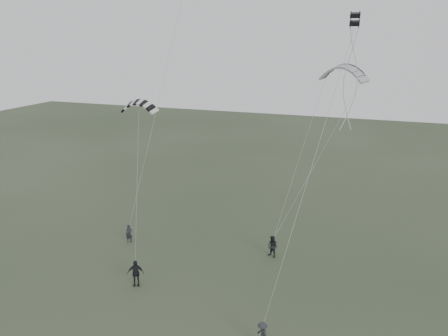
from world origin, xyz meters
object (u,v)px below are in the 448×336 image
(flyer_left, at_px, (129,234))
(flyer_right, at_px, (273,247))
(kite_striped, at_px, (139,102))
(kite_box, at_px, (355,19))
(kite_pale_large, at_px, (344,66))
(flyer_center, at_px, (136,273))
(flyer_far, at_px, (262,335))

(flyer_left, bearing_deg, flyer_right, -11.29)
(kite_striped, height_order, kite_box, kite_box)
(flyer_right, relative_size, kite_pale_large, 0.40)
(flyer_center, relative_size, flyer_far, 1.24)
(flyer_right, bearing_deg, flyer_left, -149.52)
(flyer_left, relative_size, flyer_center, 0.82)
(flyer_left, bearing_deg, flyer_center, -73.41)
(flyer_far, bearing_deg, flyer_center, -147.86)
(flyer_right, distance_m, kite_striped, 14.50)
(kite_pale_large, bearing_deg, kite_striped, -110.77)
(flyer_left, relative_size, kite_pale_large, 0.36)
(flyer_center, distance_m, kite_box, 21.03)
(flyer_far, xyz_separation_m, kite_box, (2.96, 8.21, 16.29))
(flyer_right, distance_m, flyer_far, 10.17)
(flyer_left, distance_m, flyer_center, 6.71)
(flyer_left, bearing_deg, kite_striped, -51.68)
(flyer_center, xyz_separation_m, kite_box, (12.50, 5.13, 16.11))
(flyer_left, bearing_deg, kite_box, -19.66)
(flyer_right, bearing_deg, kite_striped, -137.63)
(flyer_far, distance_m, kite_striped, 16.93)
(flyer_right, xyz_separation_m, kite_striped, (-9.03, -3.10, 10.91))
(kite_pale_large, relative_size, kite_striped, 1.57)
(flyer_right, height_order, flyer_center, flyer_center)
(flyer_center, distance_m, kite_striped, 11.57)
(flyer_far, relative_size, kite_box, 2.18)
(flyer_right, distance_m, flyer_center, 10.38)
(flyer_far, bearing_deg, kite_pale_large, 134.11)
(flyer_right, xyz_separation_m, kite_box, (4.77, -1.81, 16.18))
(flyer_far, relative_size, kite_pale_large, 0.35)
(flyer_left, height_order, flyer_right, flyer_right)
(flyer_center, height_order, kite_striped, kite_striped)
(flyer_far, height_order, kite_box, kite_box)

